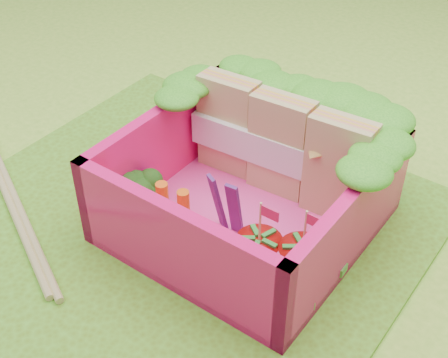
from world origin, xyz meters
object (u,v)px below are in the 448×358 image
at_px(bento_box, 248,186).
at_px(chopsticks, 8,189).
at_px(sandwich_stack, 281,146).
at_px(strawberry_left, 258,256).
at_px(strawberry_right, 301,265).
at_px(broccoli, 142,187).

height_order(bento_box, chopsticks, bento_box).
bearing_deg(sandwich_stack, bento_box, -90.91).
height_order(strawberry_left, chopsticks, strawberry_left).
height_order(strawberry_left, strawberry_right, strawberry_right).
relative_size(broccoli, chopsticks, 0.18).
height_order(sandwich_stack, chopsticks, sandwich_stack).
distance_m(sandwich_stack, broccoli, 0.83).
height_order(bento_box, sandwich_stack, sandwich_stack).
distance_m(strawberry_right, chopsticks, 1.88).
bearing_deg(chopsticks, bento_box, 25.20).
xyz_separation_m(bento_box, strawberry_left, (0.29, -0.32, -0.10)).
bearing_deg(sandwich_stack, strawberry_right, -49.96).
height_order(bento_box, strawberry_right, bento_box).
xyz_separation_m(bento_box, broccoli, (-0.52, -0.30, -0.06)).
distance_m(sandwich_stack, strawberry_right, 0.79).
distance_m(strawberry_left, chopsticks, 1.66).
bearing_deg(strawberry_left, strawberry_right, 18.56).
height_order(strawberry_right, chopsticks, strawberry_right).
bearing_deg(bento_box, sandwich_stack, 89.09).
xyz_separation_m(strawberry_left, chopsticks, (-1.63, -0.30, -0.15)).
xyz_separation_m(sandwich_stack, strawberry_right, (0.49, -0.59, -0.17)).
xyz_separation_m(bento_box, chopsticks, (-1.34, -0.63, -0.25)).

